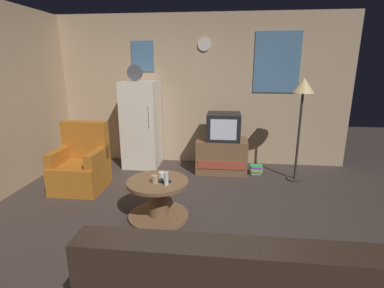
{
  "coord_description": "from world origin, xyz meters",
  "views": [
    {
      "loc": [
        0.46,
        -2.84,
        1.79
      ],
      "look_at": [
        0.04,
        0.9,
        0.75
      ],
      "focal_mm": 27.38,
      "sensor_mm": 36.0,
      "label": 1
    }
  ],
  "objects_px": {
    "wine_glass": "(166,179)",
    "mug_ceramic_tan": "(155,179)",
    "standing_lamp": "(303,94)",
    "armchair": "(81,166)",
    "book_stack": "(256,169)",
    "crt_tv": "(224,126)",
    "fridge": "(142,124)",
    "remote_control": "(164,182)",
    "coffee_table": "(158,199)",
    "mug_ceramic_white": "(162,176)",
    "tv_stand": "(222,155)"
  },
  "relations": [
    {
      "from": "wine_glass",
      "to": "mug_ceramic_tan",
      "type": "height_order",
      "value": "wine_glass"
    },
    {
      "from": "standing_lamp",
      "to": "armchair",
      "type": "xyz_separation_m",
      "value": [
        -3.2,
        -0.66,
        -1.02
      ]
    },
    {
      "from": "standing_lamp",
      "to": "book_stack",
      "type": "bearing_deg",
      "value": 161.53
    },
    {
      "from": "armchair",
      "to": "book_stack",
      "type": "height_order",
      "value": "armchair"
    },
    {
      "from": "crt_tv",
      "to": "fridge",
      "type": "bearing_deg",
      "value": 173.5
    },
    {
      "from": "fridge",
      "to": "wine_glass",
      "type": "height_order",
      "value": "fridge"
    },
    {
      "from": "wine_glass",
      "to": "remote_control",
      "type": "distance_m",
      "value": 0.1
    },
    {
      "from": "standing_lamp",
      "to": "remote_control",
      "type": "height_order",
      "value": "standing_lamp"
    },
    {
      "from": "standing_lamp",
      "to": "coffee_table",
      "type": "xyz_separation_m",
      "value": [
        -1.89,
        -1.4,
        -1.12
      ]
    },
    {
      "from": "wine_glass",
      "to": "mug_ceramic_white",
      "type": "xyz_separation_m",
      "value": [
        -0.09,
        0.15,
        -0.03
      ]
    },
    {
      "from": "crt_tv",
      "to": "remote_control",
      "type": "distance_m",
      "value": 1.84
    },
    {
      "from": "fridge",
      "to": "coffee_table",
      "type": "height_order",
      "value": "fridge"
    },
    {
      "from": "mug_ceramic_tan",
      "to": "book_stack",
      "type": "distance_m",
      "value": 2.17
    },
    {
      "from": "armchair",
      "to": "mug_ceramic_tan",
      "type": "bearing_deg",
      "value": -31.94
    },
    {
      "from": "remote_control",
      "to": "wine_glass",
      "type": "bearing_deg",
      "value": -67.87
    },
    {
      "from": "mug_ceramic_tan",
      "to": "armchair",
      "type": "relative_size",
      "value": 0.09
    },
    {
      "from": "standing_lamp",
      "to": "mug_ceramic_tan",
      "type": "relative_size",
      "value": 17.67
    },
    {
      "from": "standing_lamp",
      "to": "wine_glass",
      "type": "xyz_separation_m",
      "value": [
        -1.76,
        -1.52,
        -0.81
      ]
    },
    {
      "from": "remote_control",
      "to": "armchair",
      "type": "distance_m",
      "value": 1.62
    },
    {
      "from": "armchair",
      "to": "coffee_table",
      "type": "bearing_deg",
      "value": -29.43
    },
    {
      "from": "remote_control",
      "to": "armchair",
      "type": "xyz_separation_m",
      "value": [
        -1.4,
        0.78,
        -0.15
      ]
    },
    {
      "from": "crt_tv",
      "to": "remote_control",
      "type": "height_order",
      "value": "crt_tv"
    },
    {
      "from": "remote_control",
      "to": "armchair",
      "type": "relative_size",
      "value": 0.16
    },
    {
      "from": "crt_tv",
      "to": "standing_lamp",
      "type": "height_order",
      "value": "standing_lamp"
    },
    {
      "from": "crt_tv",
      "to": "armchair",
      "type": "relative_size",
      "value": 0.56
    },
    {
      "from": "fridge",
      "to": "remote_control",
      "type": "distance_m",
      "value": 2.04
    },
    {
      "from": "standing_lamp",
      "to": "mug_ceramic_white",
      "type": "xyz_separation_m",
      "value": [
        -1.85,
        -1.36,
        -0.84
      ]
    },
    {
      "from": "standing_lamp",
      "to": "armchair",
      "type": "bearing_deg",
      "value": -168.32
    },
    {
      "from": "tv_stand",
      "to": "book_stack",
      "type": "distance_m",
      "value": 0.62
    },
    {
      "from": "book_stack",
      "to": "coffee_table",
      "type": "bearing_deg",
      "value": -129.25
    },
    {
      "from": "coffee_table",
      "to": "mug_ceramic_tan",
      "type": "height_order",
      "value": "mug_ceramic_tan"
    },
    {
      "from": "crt_tv",
      "to": "mug_ceramic_tan",
      "type": "distance_m",
      "value": 1.9
    },
    {
      "from": "crt_tv",
      "to": "mug_ceramic_white",
      "type": "bearing_deg",
      "value": -113.48
    },
    {
      "from": "crt_tv",
      "to": "tv_stand",
      "type": "bearing_deg",
      "value": 177.18
    },
    {
      "from": "standing_lamp",
      "to": "mug_ceramic_tan",
      "type": "xyz_separation_m",
      "value": [
        -1.9,
        -1.47,
        -0.84
      ]
    },
    {
      "from": "mug_ceramic_tan",
      "to": "remote_control",
      "type": "distance_m",
      "value": 0.11
    },
    {
      "from": "wine_glass",
      "to": "remote_control",
      "type": "xyz_separation_m",
      "value": [
        -0.04,
        0.07,
        -0.06
      ]
    },
    {
      "from": "crt_tv",
      "to": "wine_glass",
      "type": "height_order",
      "value": "crt_tv"
    },
    {
      "from": "fridge",
      "to": "crt_tv",
      "type": "bearing_deg",
      "value": -6.5
    },
    {
      "from": "book_stack",
      "to": "mug_ceramic_tan",
      "type": "bearing_deg",
      "value": -128.3
    },
    {
      "from": "crt_tv",
      "to": "mug_ceramic_white",
      "type": "relative_size",
      "value": 6.0
    },
    {
      "from": "fridge",
      "to": "armchair",
      "type": "bearing_deg",
      "value": -119.89
    },
    {
      "from": "mug_ceramic_tan",
      "to": "book_stack",
      "type": "xyz_separation_m",
      "value": [
        1.32,
        1.67,
        -0.44
      ]
    },
    {
      "from": "wine_glass",
      "to": "tv_stand",
      "type": "bearing_deg",
      "value": 71.38
    },
    {
      "from": "fridge",
      "to": "crt_tv",
      "type": "relative_size",
      "value": 3.28
    },
    {
      "from": "crt_tv",
      "to": "book_stack",
      "type": "bearing_deg",
      "value": -5.62
    },
    {
      "from": "wine_glass",
      "to": "standing_lamp",
      "type": "bearing_deg",
      "value": 40.71
    },
    {
      "from": "wine_glass",
      "to": "mug_ceramic_white",
      "type": "relative_size",
      "value": 1.67
    },
    {
      "from": "tv_stand",
      "to": "wine_glass",
      "type": "xyz_separation_m",
      "value": [
        -0.6,
        -1.77,
        0.27
      ]
    },
    {
      "from": "coffee_table",
      "to": "crt_tv",
      "type": "bearing_deg",
      "value": 65.81
    }
  ]
}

